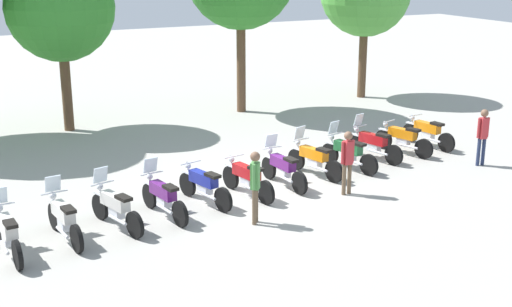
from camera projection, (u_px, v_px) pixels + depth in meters
The scene contains 17 objects.
ground_plane at pixel (264, 190), 18.86m from camera, with size 80.00×80.00×0.00m, color #9E9B93.
motorcycle_0 at pixel (8, 233), 14.68m from camera, with size 0.62×2.19×1.37m.
motorcycle_1 at pixel (64, 218), 15.46m from camera, with size 0.62×2.18×1.37m.
motorcycle_2 at pixel (115, 207), 16.14m from camera, with size 0.82×2.13×1.37m.
motorcycle_3 at pixel (163, 197), 16.83m from camera, with size 0.65×2.17×1.37m.
motorcycle_4 at pixel (204, 185), 17.70m from camera, with size 0.78×2.15×0.99m.
motorcycle_5 at pixel (247, 178), 18.25m from camera, with size 0.70×2.16×0.99m.
motorcycle_6 at pixel (283, 168), 19.02m from camera, with size 0.62×2.19×1.37m.
motorcycle_7 at pixel (314, 159), 19.88m from camera, with size 0.77×2.15×1.37m.
motorcycle_8 at pixel (348, 152), 20.48m from camera, with size 0.78×2.14×1.37m.
motorcycle_9 at pixel (373, 144), 21.42m from camera, with size 0.81×2.14×1.37m.
motorcycle_10 at pixel (403, 138), 22.05m from camera, with size 0.86×2.12×0.99m.
motorcycle_11 at pixel (428, 132), 22.81m from camera, with size 0.64×2.18×0.99m.
person_0 at pixel (348, 158), 18.22m from camera, with size 0.40×0.24×1.75m.
person_1 at pixel (483, 133), 20.69m from camera, with size 0.41×0.26×1.75m.
person_2 at pixel (255, 181), 16.25m from camera, with size 0.33×0.36×1.79m.
tree_1 at pixel (60, 8), 23.82m from camera, with size 3.79×3.79×6.30m.
Camera 1 is at (-7.97, -15.91, 6.33)m, focal length 48.29 mm.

